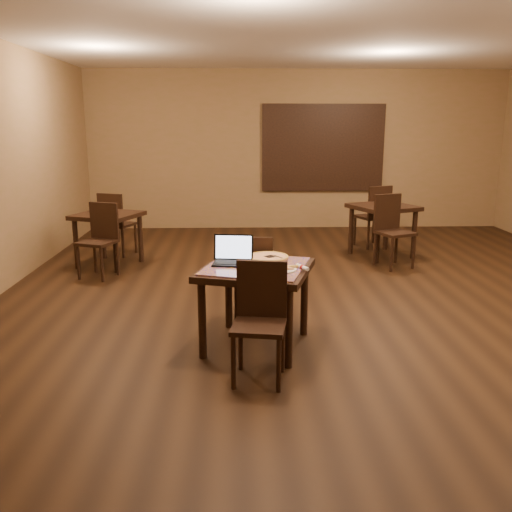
{
  "coord_description": "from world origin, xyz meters",
  "views": [
    {
      "loc": [
        -1.13,
        -5.56,
        1.99
      ],
      "look_at": [
        -0.98,
        -0.89,
        0.85
      ],
      "focal_mm": 38.0,
      "sensor_mm": 36.0,
      "label": 1
    }
  ],
  "objects_px": {
    "other_table_a": "(383,214)",
    "other_table_b": "(108,222)",
    "other_table_b_chair_near": "(100,235)",
    "chair_main_near": "(260,314)",
    "other_table_a_chair_near": "(391,226)",
    "other_table_b_chair_far": "(115,221)",
    "tiled_table": "(256,277)",
    "laptop": "(234,256)",
    "chair_main_far": "(253,274)",
    "other_table_a_chair_far": "(375,213)",
    "pizza_pan": "(268,258)"
  },
  "relations": [
    {
      "from": "other_table_a_chair_far",
      "to": "other_table_b_chair_near",
      "type": "xyz_separation_m",
      "value": [
        -4.08,
        -1.6,
        -0.03
      ]
    },
    {
      "from": "pizza_pan",
      "to": "other_table_b",
      "type": "height_order",
      "value": "pizza_pan"
    },
    {
      "from": "chair_main_near",
      "to": "other_table_a",
      "type": "xyz_separation_m",
      "value": [
        2.04,
        4.07,
        0.13
      ]
    },
    {
      "from": "laptop",
      "to": "other_table_b",
      "type": "distance_m",
      "value": 3.45
    },
    {
      "from": "other_table_b",
      "to": "other_table_b_chair_near",
      "type": "bearing_deg",
      "value": -65.9
    },
    {
      "from": "other_table_b_chair_near",
      "to": "other_table_b_chair_far",
      "type": "height_order",
      "value": "same"
    },
    {
      "from": "tiled_table",
      "to": "chair_main_near",
      "type": "height_order",
      "value": "chair_main_near"
    },
    {
      "from": "laptop",
      "to": "chair_main_near",
      "type": "bearing_deg",
      "value": -66.14
    },
    {
      "from": "other_table_a",
      "to": "other_table_b",
      "type": "xyz_separation_m",
      "value": [
        -4.08,
        -0.42,
        -0.03
      ]
    },
    {
      "from": "other_table_b_chair_near",
      "to": "laptop",
      "type": "bearing_deg",
      "value": -31.59
    },
    {
      "from": "tiled_table",
      "to": "other_table_a_chair_near",
      "type": "distance_m",
      "value": 3.49
    },
    {
      "from": "tiled_table",
      "to": "laptop",
      "type": "relative_size",
      "value": 2.93
    },
    {
      "from": "chair_main_near",
      "to": "pizza_pan",
      "type": "xyz_separation_m",
      "value": [
        0.11,
        0.86,
        0.24
      ]
    },
    {
      "from": "other_table_b",
      "to": "other_table_b_chair_near",
      "type": "relative_size",
      "value": 1.07
    },
    {
      "from": "other_table_b_chair_near",
      "to": "tiled_table",
      "type": "bearing_deg",
      "value": -29.89
    },
    {
      "from": "other_table_b_chair_far",
      "to": "other_table_b",
      "type": "bearing_deg",
      "value": 114.1
    },
    {
      "from": "chair_main_near",
      "to": "other_table_b_chair_far",
      "type": "relative_size",
      "value": 0.96
    },
    {
      "from": "other_table_a_chair_near",
      "to": "other_table_a",
      "type": "bearing_deg",
      "value": 63.98
    },
    {
      "from": "other_table_a_chair_far",
      "to": "tiled_table",
      "type": "bearing_deg",
      "value": 39.99
    },
    {
      "from": "laptop",
      "to": "other_table_b",
      "type": "bearing_deg",
      "value": 129.43
    },
    {
      "from": "chair_main_near",
      "to": "other_table_a_chair_near",
      "type": "distance_m",
      "value": 4.01
    },
    {
      "from": "laptop",
      "to": "other_table_b",
      "type": "height_order",
      "value": "laptop"
    },
    {
      "from": "chair_main_near",
      "to": "other_table_a_chair_far",
      "type": "distance_m",
      "value": 5.12
    },
    {
      "from": "tiled_table",
      "to": "other_table_a_chair_far",
      "type": "xyz_separation_m",
      "value": [
        2.09,
        4.06,
        -0.08
      ]
    },
    {
      "from": "pizza_pan",
      "to": "other_table_b_chair_far",
      "type": "bearing_deg",
      "value": 122.86
    },
    {
      "from": "tiled_table",
      "to": "other_table_a",
      "type": "distance_m",
      "value": 4.02
    },
    {
      "from": "other_table_b_chair_far",
      "to": "other_table_a_chair_near",
      "type": "bearing_deg",
      "value": -169.49
    },
    {
      "from": "chair_main_far",
      "to": "other_table_a_chair_near",
      "type": "xyz_separation_m",
      "value": [
        2.03,
        2.23,
        0.06
      ]
    },
    {
      "from": "laptop",
      "to": "other_table_a_chair_far",
      "type": "relative_size",
      "value": 0.38
    },
    {
      "from": "chair_main_near",
      "to": "pizza_pan",
      "type": "bearing_deg",
      "value": 92.46
    },
    {
      "from": "tiled_table",
      "to": "chair_main_near",
      "type": "relative_size",
      "value": 1.22
    },
    {
      "from": "other_table_a",
      "to": "other_table_b_chair_far",
      "type": "height_order",
      "value": "other_table_b_chair_far"
    },
    {
      "from": "other_table_a_chair_far",
      "to": "laptop",
      "type": "bearing_deg",
      "value": 37.14
    },
    {
      "from": "chair_main_near",
      "to": "pizza_pan",
      "type": "height_order",
      "value": "chair_main_near"
    },
    {
      "from": "chair_main_near",
      "to": "chair_main_far",
      "type": "relative_size",
      "value": 1.03
    },
    {
      "from": "chair_main_near",
      "to": "other_table_a_chair_near",
      "type": "relative_size",
      "value": 0.91
    },
    {
      "from": "other_table_a",
      "to": "other_table_b",
      "type": "distance_m",
      "value": 4.1
    },
    {
      "from": "chair_main_near",
      "to": "other_table_a",
      "type": "relative_size",
      "value": 0.85
    },
    {
      "from": "other_table_a_chair_near",
      "to": "other_table_a_chair_far",
      "type": "height_order",
      "value": "same"
    },
    {
      "from": "other_table_a_chair_near",
      "to": "other_table_b_chair_far",
      "type": "xyz_separation_m",
      "value": [
        -4.07,
        0.76,
        -0.03
      ]
    },
    {
      "from": "other_table_a_chair_far",
      "to": "other_table_b",
      "type": "xyz_separation_m",
      "value": [
        -4.11,
        -1.03,
        0.05
      ]
    },
    {
      "from": "other_table_a_chair_far",
      "to": "other_table_b",
      "type": "bearing_deg",
      "value": -8.69
    },
    {
      "from": "other_table_a_chair_near",
      "to": "other_table_b",
      "type": "xyz_separation_m",
      "value": [
        -4.04,
        0.18,
        0.05
      ]
    },
    {
      "from": "chair_main_far",
      "to": "other_table_b",
      "type": "bearing_deg",
      "value": -45.63
    },
    {
      "from": "other_table_b",
      "to": "other_table_b_chair_near",
      "type": "xyz_separation_m",
      "value": [
        0.03,
        -0.58,
        -0.08
      ]
    },
    {
      "from": "pizza_pan",
      "to": "other_table_b",
      "type": "distance_m",
      "value": 3.52
    },
    {
      "from": "tiled_table",
      "to": "other_table_b_chair_far",
      "type": "height_order",
      "value": "other_table_b_chair_far"
    },
    {
      "from": "laptop",
      "to": "other_table_b_chair_near",
      "type": "distance_m",
      "value": 2.96
    },
    {
      "from": "tiled_table",
      "to": "other_table_a_chair_near",
      "type": "xyz_separation_m",
      "value": [
        2.02,
        2.85,
        -0.08
      ]
    },
    {
      "from": "tiled_table",
      "to": "chair_main_far",
      "type": "bearing_deg",
      "value": 107.09
    }
  ]
}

